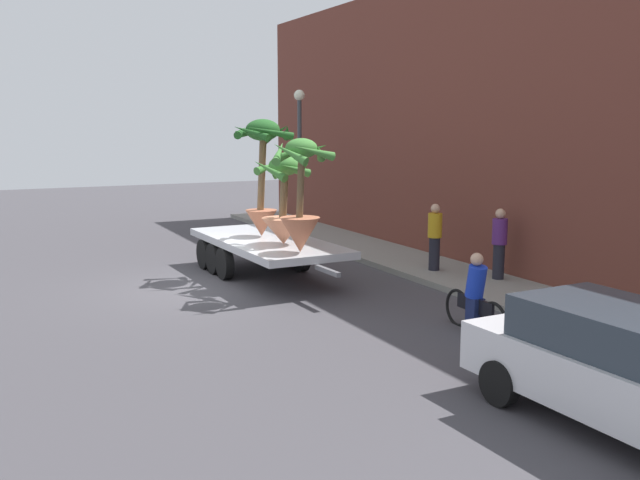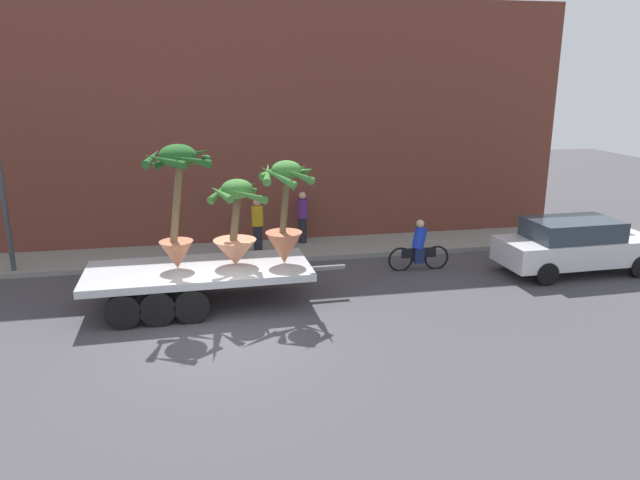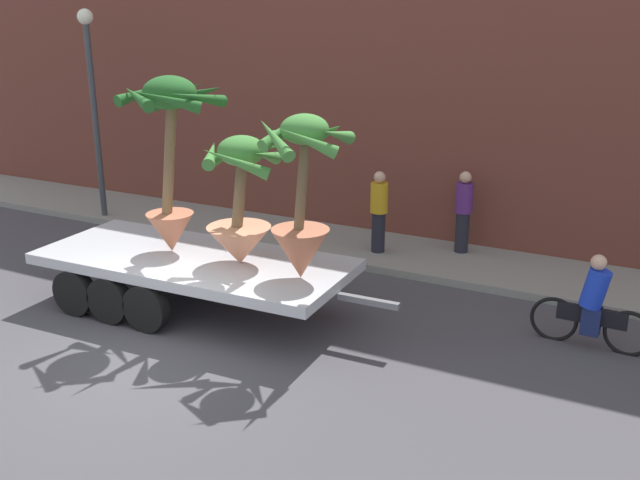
# 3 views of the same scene
# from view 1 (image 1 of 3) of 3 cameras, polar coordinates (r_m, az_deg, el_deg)

# --- Properties ---
(ground_plane) EXTENTS (60.00, 60.00, 0.00)m
(ground_plane) POSITION_cam_1_polar(r_m,az_deg,el_deg) (17.16, -9.78, -3.83)
(ground_plane) COLOR #423F44
(sidewalk) EXTENTS (24.00, 2.20, 0.15)m
(sidewalk) POSITION_cam_1_polar(r_m,az_deg,el_deg) (19.71, 7.47, -1.85)
(sidewalk) COLOR gray
(sidewalk) RESTS_ON ground
(building_facade) EXTENTS (24.00, 1.20, 7.92)m
(building_facade) POSITION_cam_1_polar(r_m,az_deg,el_deg) (20.34, 11.74, 9.39)
(building_facade) COLOR brown
(building_facade) RESTS_ON ground
(flatbed_trailer) EXTENTS (6.44, 2.46, 0.98)m
(flatbed_trailer) POSITION_cam_1_polar(r_m,az_deg,el_deg) (18.31, -4.59, -0.49)
(flatbed_trailer) COLOR #B7BABF
(flatbed_trailer) RESTS_ON ground
(potted_palm_rear) EXTENTS (1.49, 1.53, 2.14)m
(potted_palm_rear) POSITION_cam_1_polar(r_m,az_deg,el_deg) (17.08, -2.92, 2.78)
(potted_palm_rear) COLOR tan
(potted_palm_rear) RESTS_ON flatbed_trailer
(potted_palm_middle) EXTENTS (1.42, 1.46, 2.57)m
(potted_palm_middle) POSITION_cam_1_polar(r_m,az_deg,el_deg) (15.92, -1.58, 3.20)
(potted_palm_middle) COLOR #B26647
(potted_palm_middle) RESTS_ON flatbed_trailer
(potted_palm_front) EXTENTS (1.64, 1.73, 3.00)m
(potted_palm_front) POSITION_cam_1_polar(r_m,az_deg,el_deg) (18.24, -4.64, 5.75)
(potted_palm_front) COLOR #B26647
(potted_palm_front) RESTS_ON flatbed_trailer
(cyclist) EXTENTS (1.84, 0.35, 1.54)m
(cyclist) POSITION_cam_1_polar(r_m,az_deg,el_deg) (13.55, 12.37, -4.52)
(cyclist) COLOR black
(cyclist) RESTS_ON ground
(parked_car) EXTENTS (4.59, 1.96, 1.58)m
(parked_car) POSITION_cam_1_polar(r_m,az_deg,el_deg) (9.80, 23.58, -9.46)
(parked_car) COLOR silver
(parked_car) RESTS_ON ground
(pedestrian_near_gate) EXTENTS (0.36, 0.36, 1.71)m
(pedestrian_near_gate) POSITION_cam_1_polar(r_m,az_deg,el_deg) (17.61, 14.19, -0.19)
(pedestrian_near_gate) COLOR black
(pedestrian_near_gate) RESTS_ON sidewalk
(pedestrian_far_left) EXTENTS (0.36, 0.36, 1.71)m
(pedestrian_far_left) POSITION_cam_1_polar(r_m,az_deg,el_deg) (18.33, 9.19, 0.34)
(pedestrian_far_left) COLOR black
(pedestrian_far_left) RESTS_ON sidewalk
(street_lamp) EXTENTS (0.36, 0.36, 4.83)m
(street_lamp) POSITION_cam_1_polar(r_m,az_deg,el_deg) (23.95, -1.65, 7.78)
(street_lamp) COLOR #383D42
(street_lamp) RESTS_ON sidewalk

